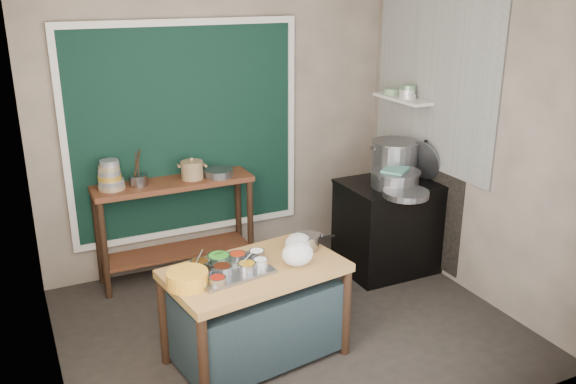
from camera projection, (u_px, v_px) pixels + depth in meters
name	position (u px, v px, depth m)	size (l,w,h in m)	color
floor	(288.00, 327.00, 4.99)	(3.50, 3.00, 0.02)	black
back_wall	(220.00, 122.00, 5.82)	(3.50, 0.02, 2.80)	gray
left_wall	(35.00, 196.00, 3.81)	(0.02, 3.00, 2.80)	gray
right_wall	(472.00, 137.00, 5.25)	(0.02, 3.00, 2.80)	gray
curtain_panel	(186.00, 131.00, 5.66)	(2.10, 0.02, 1.90)	black
curtain_frame	(186.00, 132.00, 5.65)	(2.22, 0.03, 2.02)	beige
tile_panel	(433.00, 76.00, 5.56)	(0.02, 1.70, 1.70)	#B2B2AA
soot_patch	(418.00, 192.00, 6.03)	(0.01, 1.30, 1.30)	black
wall_shelf	(403.00, 99.00, 5.86)	(0.22, 0.70, 0.03)	beige
prep_table	(256.00, 313.00, 4.45)	(1.25, 0.72, 0.75)	olive
back_counter	(176.00, 229.00, 5.70)	(1.45, 0.40, 0.95)	#542A18
stove_block	(390.00, 227.00, 5.87)	(0.90, 0.68, 0.85)	black
stove_top	(392.00, 184.00, 5.73)	(0.92, 0.69, 0.03)	black
condiment_tray	(230.00, 271.00, 4.24)	(0.54, 0.38, 0.02)	gray
condiment_bowls	(225.00, 265.00, 4.24)	(0.58, 0.43, 0.07)	gray
yellow_basin	(188.00, 279.00, 4.04)	(0.28, 0.28, 0.11)	gold
saucepan	(306.00, 242.00, 4.60)	(0.21, 0.21, 0.12)	gray
plastic_bag_a	(298.00, 254.00, 4.33)	(0.23, 0.20, 0.17)	white
plastic_bag_b	(298.00, 243.00, 4.53)	(0.20, 0.17, 0.15)	white
bowl_stack	(110.00, 177.00, 5.28)	(0.23, 0.23, 0.26)	tan
utensil_cup	(138.00, 180.00, 5.40)	(0.17, 0.17, 0.10)	gray
ceramic_crock	(192.00, 171.00, 5.58)	(0.22, 0.22, 0.15)	#836447
wide_bowl	(219.00, 173.00, 5.66)	(0.27, 0.27, 0.07)	gray
stock_pot	(394.00, 159.00, 5.82)	(0.46, 0.46, 0.36)	gray
pot_lid	(423.00, 160.00, 5.76)	(0.39, 0.39, 0.02)	gray
steamer	(395.00, 179.00, 5.58)	(0.47, 0.47, 0.15)	gray
green_cloth	(396.00, 170.00, 5.55)	(0.26, 0.20, 0.02)	#599F8C
shallow_pan	(406.00, 194.00, 5.34)	(0.41, 0.41, 0.05)	gray
shelf_bowl_stack	(408.00, 92.00, 5.76)	(0.16, 0.16, 0.13)	silver
shelf_bowl_green	(392.00, 91.00, 5.99)	(0.16, 0.16, 0.06)	gray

